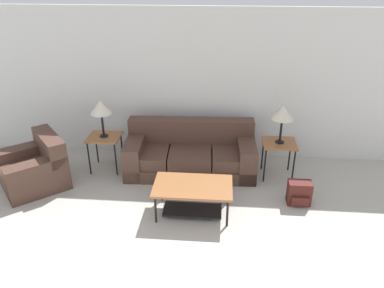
{
  "coord_description": "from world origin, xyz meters",
  "views": [
    {
      "loc": [
        0.38,
        -1.66,
        3.21
      ],
      "look_at": [
        -0.03,
        3.28,
        0.8
      ],
      "focal_mm": 35.0,
      "sensor_mm": 36.0,
      "label": 1
    }
  ],
  "objects_px": {
    "coffee_table": "(193,192)",
    "backpack": "(299,193)",
    "armchair": "(35,169)",
    "side_table_right": "(279,146)",
    "side_table_left": "(104,140)",
    "table_lamp_right": "(283,113)",
    "couch": "(191,154)",
    "table_lamp_left": "(101,108)"
  },
  "relations": [
    {
      "from": "table_lamp_right",
      "to": "couch",
      "type": "bearing_deg",
      "value": 176.97
    },
    {
      "from": "side_table_left",
      "to": "table_lamp_left",
      "type": "height_order",
      "value": "table_lamp_left"
    },
    {
      "from": "table_lamp_left",
      "to": "table_lamp_right",
      "type": "distance_m",
      "value": 2.88
    },
    {
      "from": "armchair",
      "to": "side_table_right",
      "type": "relative_size",
      "value": 2.1
    },
    {
      "from": "side_table_right",
      "to": "table_lamp_left",
      "type": "xyz_separation_m",
      "value": [
        -2.88,
        0.0,
        0.57
      ]
    },
    {
      "from": "side_table_left",
      "to": "table_lamp_right",
      "type": "xyz_separation_m",
      "value": [
        2.88,
        0.0,
        0.57
      ]
    },
    {
      "from": "side_table_left",
      "to": "table_lamp_left",
      "type": "distance_m",
      "value": 0.57
    },
    {
      "from": "coffee_table",
      "to": "table_lamp_left",
      "type": "relative_size",
      "value": 1.74
    },
    {
      "from": "couch",
      "to": "table_lamp_right",
      "type": "height_order",
      "value": "table_lamp_right"
    },
    {
      "from": "table_lamp_left",
      "to": "backpack",
      "type": "distance_m",
      "value": 3.34
    },
    {
      "from": "armchair",
      "to": "side_table_left",
      "type": "distance_m",
      "value": 1.16
    },
    {
      "from": "armchair",
      "to": "backpack",
      "type": "relative_size",
      "value": 3.6
    },
    {
      "from": "table_lamp_left",
      "to": "side_table_left",
      "type": "bearing_deg",
      "value": 0.0
    },
    {
      "from": "couch",
      "to": "side_table_left",
      "type": "distance_m",
      "value": 1.46
    },
    {
      "from": "table_lamp_left",
      "to": "couch",
      "type": "bearing_deg",
      "value": 3.04
    },
    {
      "from": "side_table_right",
      "to": "side_table_left",
      "type": "bearing_deg",
      "value": 180.0
    },
    {
      "from": "armchair",
      "to": "table_lamp_right",
      "type": "relative_size",
      "value": 2.06
    },
    {
      "from": "armchair",
      "to": "side_table_right",
      "type": "height_order",
      "value": "armchair"
    },
    {
      "from": "side_table_right",
      "to": "table_lamp_right",
      "type": "height_order",
      "value": "table_lamp_right"
    },
    {
      "from": "couch",
      "to": "side_table_right",
      "type": "height_order",
      "value": "couch"
    },
    {
      "from": "armchair",
      "to": "side_table_right",
      "type": "distance_m",
      "value": 3.89
    },
    {
      "from": "couch",
      "to": "side_table_right",
      "type": "xyz_separation_m",
      "value": [
        1.44,
        -0.08,
        0.25
      ]
    },
    {
      "from": "coffee_table",
      "to": "side_table_left",
      "type": "xyz_separation_m",
      "value": [
        -1.57,
        1.14,
        0.21
      ]
    },
    {
      "from": "armchair",
      "to": "side_table_left",
      "type": "xyz_separation_m",
      "value": [
        0.96,
        0.59,
        0.26
      ]
    },
    {
      "from": "coffee_table",
      "to": "table_lamp_left",
      "type": "distance_m",
      "value": 2.09
    },
    {
      "from": "side_table_right",
      "to": "backpack",
      "type": "relative_size",
      "value": 1.72
    },
    {
      "from": "armchair",
      "to": "table_lamp_left",
      "type": "bearing_deg",
      "value": 31.55
    },
    {
      "from": "side_table_right",
      "to": "table_lamp_right",
      "type": "bearing_deg",
      "value": 0.0
    },
    {
      "from": "coffee_table",
      "to": "backpack",
      "type": "bearing_deg",
      "value": 13.12
    },
    {
      "from": "side_table_left",
      "to": "table_lamp_right",
      "type": "height_order",
      "value": "table_lamp_right"
    },
    {
      "from": "couch",
      "to": "side_table_left",
      "type": "height_order",
      "value": "couch"
    },
    {
      "from": "coffee_table",
      "to": "side_table_left",
      "type": "distance_m",
      "value": 1.95
    },
    {
      "from": "backpack",
      "to": "table_lamp_right",
      "type": "bearing_deg",
      "value": 106.41
    },
    {
      "from": "side_table_right",
      "to": "backpack",
      "type": "xyz_separation_m",
      "value": [
        0.23,
        -0.78,
        -0.37
      ]
    },
    {
      "from": "couch",
      "to": "coffee_table",
      "type": "xyz_separation_m",
      "value": [
        0.14,
        -1.22,
        0.04
      ]
    },
    {
      "from": "side_table_right",
      "to": "table_lamp_left",
      "type": "relative_size",
      "value": 0.98
    },
    {
      "from": "coffee_table",
      "to": "backpack",
      "type": "xyz_separation_m",
      "value": [
        1.53,
        0.36,
        -0.16
      ]
    },
    {
      "from": "couch",
      "to": "side_table_right",
      "type": "relative_size",
      "value": 3.54
    },
    {
      "from": "table_lamp_left",
      "to": "coffee_table",
      "type": "bearing_deg",
      "value": -35.89
    },
    {
      "from": "backpack",
      "to": "coffee_table",
      "type": "bearing_deg",
      "value": -166.88
    },
    {
      "from": "couch",
      "to": "backpack",
      "type": "xyz_separation_m",
      "value": [
        1.67,
        -0.86,
        -0.12
      ]
    },
    {
      "from": "table_lamp_left",
      "to": "table_lamp_right",
      "type": "relative_size",
      "value": 1.0
    }
  ]
}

